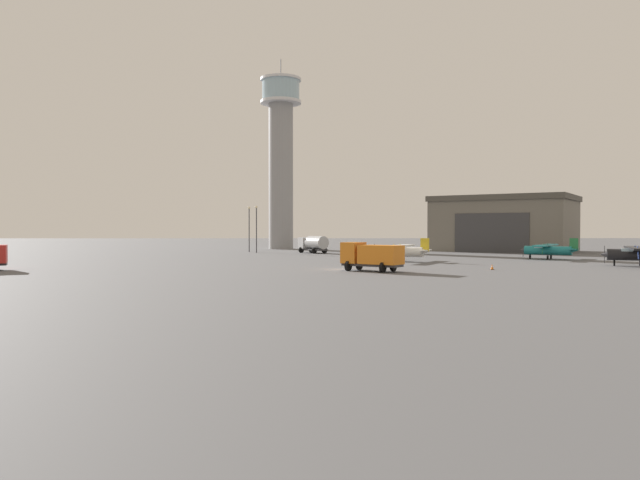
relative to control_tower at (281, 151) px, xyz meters
The scene contains 11 objects.
ground_plane 66.06m from the control_tower, 80.88° to the right, with size 400.00×400.00×0.00m, color #545456.
control_tower is the anchor object (origin of this frame).
hangar 46.88m from the control_tower, 17.21° to the right, with size 30.05×28.26×10.21m.
airplane_teal 60.48m from the control_tower, 47.71° to the right, with size 7.52×8.98×2.92m.
airplane_black 74.23m from the control_tower, 53.58° to the right, with size 8.07×10.16×3.09m.
airplane_white 53.90m from the control_tower, 69.75° to the right, with size 7.69×9.59×3.00m.
truck_fuel_tanker_silver 29.20m from the control_tower, 72.93° to the right, with size 5.34×6.75×2.93m.
truck_box_orange 68.40m from the control_tower, 79.48° to the right, with size 6.18×5.43×2.82m.
light_post_west 22.46m from the control_tower, 107.82° to the right, with size 0.44×0.44×8.18m.
light_post_east 25.39m from the control_tower, 99.40° to the right, with size 0.44×0.44×8.18m.
traffic_cone_near_left 70.27m from the control_tower, 68.65° to the right, with size 0.36×0.36×0.56m.
Camera 1 is at (-4.08, -60.06, 4.17)m, focal length 32.98 mm.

